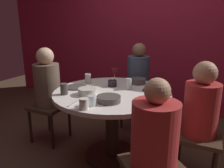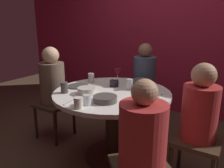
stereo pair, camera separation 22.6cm
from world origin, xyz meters
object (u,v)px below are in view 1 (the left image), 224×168
(seated_diner_back, at_px, (138,77))
(cell_phone, at_px, (147,89))
(cup_center_front, at_px, (129,84))
(seated_diner_left, at_px, (47,85))
(candle_holder, at_px, (112,83))
(bowl_small_white, at_px, (109,99))
(cup_by_left_diner, at_px, (84,104))
(cup_far_edge, at_px, (92,101))
(dinner_plate, at_px, (76,87))
(bowl_serving_large, at_px, (87,91))
(cup_by_right_diner, at_px, (88,78))
(bowl_salad_center, at_px, (138,81))
(dining_table, at_px, (112,107))
(wine_glass, at_px, (115,72))
(seated_diner_front_right, at_px, (155,137))
(cup_near_candle, at_px, (64,89))
(seated_diner_right, at_px, (201,109))

(seated_diner_back, xyz_separation_m, cell_phone, (0.31, -0.64, 0.03))
(cup_center_front, bearing_deg, seated_diner_left, -170.83)
(seated_diner_left, bearing_deg, candle_holder, 12.62)
(bowl_small_white, bearing_deg, cup_by_left_diner, -113.67)
(cup_far_edge, bearing_deg, dinner_plate, 137.32)
(bowl_serving_large, bearing_deg, cup_by_right_diner, 120.15)
(dinner_plate, bearing_deg, bowl_salad_center, 38.92)
(candle_holder, relative_size, cup_center_front, 0.87)
(dining_table, height_order, seated_diner_back, seated_diner_back)
(seated_diner_back, bearing_deg, bowl_salad_center, 17.86)
(dining_table, xyz_separation_m, seated_diner_left, (-0.86, 0.00, 0.14))
(wine_glass, relative_size, bowl_serving_large, 0.97)
(bowl_salad_center, height_order, cup_far_edge, cup_far_edge)
(dining_table, xyz_separation_m, cup_far_edge, (0.02, -0.44, 0.22))
(seated_diner_back, relative_size, cup_center_front, 10.41)
(cup_center_front, bearing_deg, dining_table, -127.60)
(bowl_serving_large, xyz_separation_m, bowl_salad_center, (0.32, 0.61, -0.00))
(seated_diner_back, height_order, cup_by_right_diner, seated_diner_back)
(seated_diner_back, distance_m, seated_diner_front_right, 1.59)
(dining_table, bearing_deg, cup_by_right_diner, 155.20)
(seated_diner_back, bearing_deg, dinner_plate, -25.04)
(dining_table, distance_m, dinner_plate, 0.46)
(wine_glass, bearing_deg, seated_diner_left, -156.94)
(dinner_plate, distance_m, bowl_salad_center, 0.72)
(bowl_serving_large, height_order, bowl_salad_center, bowl_serving_large)
(dinner_plate, distance_m, cup_center_front, 0.58)
(seated_diner_back, distance_m, cup_by_right_diner, 0.78)
(bowl_small_white, bearing_deg, cup_far_edge, -121.48)
(cup_near_candle, distance_m, cup_center_front, 0.68)
(dining_table, relative_size, cell_phone, 8.70)
(seated_diner_front_right, distance_m, dinner_plate, 1.18)
(dining_table, relative_size, dinner_plate, 5.15)
(candle_holder, relative_size, cup_near_candle, 0.89)
(seated_diner_left, relative_size, bowl_serving_large, 6.49)
(seated_diner_right, distance_m, cup_by_right_diner, 1.29)
(cup_by_left_diner, bearing_deg, seated_diner_front_right, -6.95)
(cell_phone, bearing_deg, cup_far_edge, -119.07)
(seated_diner_right, xyz_separation_m, bowl_serving_large, (-1.05, -0.20, 0.08))
(seated_diner_left, relative_size, cup_far_edge, 13.10)
(seated_diner_front_right, xyz_separation_m, cup_center_front, (-0.49, 0.77, 0.13))
(seated_diner_right, relative_size, wine_glass, 6.47)
(seated_diner_back, bearing_deg, seated_diner_front_right, 22.77)
(seated_diner_left, relative_size, bowl_salad_center, 6.41)
(cup_by_right_diner, bearing_deg, dining_table, -24.80)
(cup_by_left_diner, distance_m, cup_far_edge, 0.10)
(cup_near_candle, xyz_separation_m, cup_by_right_diner, (-0.01, 0.48, -0.00))
(dinner_plate, xyz_separation_m, cup_by_left_diner, (0.42, -0.50, 0.04))
(wine_glass, bearing_deg, seated_diner_right, -17.86)
(bowl_small_white, bearing_deg, seated_diner_right, 21.19)
(seated_diner_right, height_order, dinner_plate, seated_diner_right)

